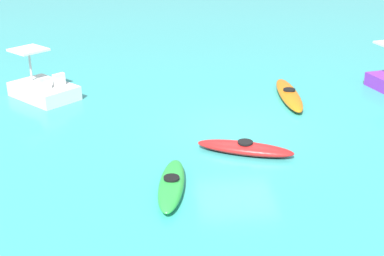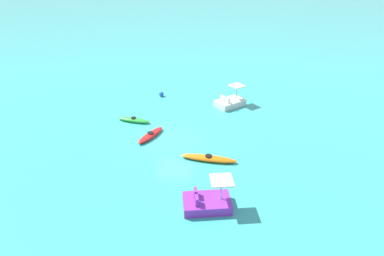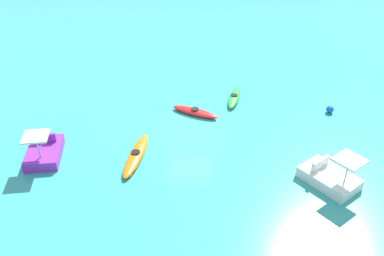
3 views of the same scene
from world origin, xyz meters
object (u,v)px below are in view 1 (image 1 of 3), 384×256
(kayak_orange, at_px, (289,95))
(kayak_green, at_px, (172,185))
(kayak_red, at_px, (245,148))
(pedal_boat_white, at_px, (43,89))

(kayak_orange, xyz_separation_m, kayak_green, (4.49, 6.27, 0.00))
(kayak_red, bearing_deg, pedal_boat_white, -39.37)
(kayak_green, bearing_deg, kayak_red, -138.16)
(kayak_red, xyz_separation_m, pedal_boat_white, (6.37, -5.23, 0.17))
(kayak_red, relative_size, pedal_boat_white, 1.01)
(kayak_orange, relative_size, pedal_boat_white, 1.28)
(kayak_red, xyz_separation_m, kayak_green, (2.14, 1.91, -0.00))
(kayak_orange, bearing_deg, kayak_green, 54.38)
(kayak_green, bearing_deg, kayak_orange, -125.62)
(kayak_red, distance_m, pedal_boat_white, 8.25)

